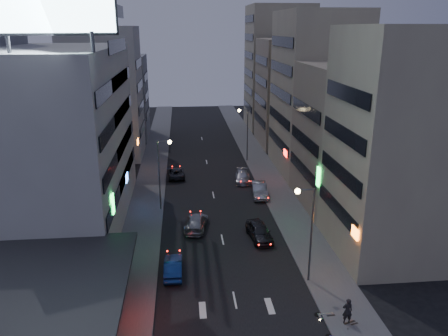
{
  "coord_description": "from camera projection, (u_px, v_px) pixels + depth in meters",
  "views": [
    {
      "loc": [
        -3.59,
        -24.29,
        19.76
      ],
      "look_at": [
        0.59,
        18.48,
        5.9
      ],
      "focal_mm": 35.0,
      "sensor_mm": 36.0,
      "label": 1
    }
  ],
  "objects": [
    {
      "name": "ground",
      "position": [
        242.0,
        335.0,
        29.4
      ],
      "size": [
        180.0,
        180.0,
        0.0
      ],
      "primitive_type": "plane",
      "color": "black",
      "rests_on": "ground"
    },
    {
      "name": "sidewalk_left",
      "position": [
        150.0,
        186.0,
        57.06
      ],
      "size": [
        4.0,
        120.0,
        0.12
      ],
      "primitive_type": "cube",
      "color": "#4C4C4F",
      "rests_on": "ground"
    },
    {
      "name": "sidewalk_right",
      "position": [
        270.0,
        182.0,
        58.55
      ],
      "size": [
        4.0,
        120.0,
        0.12
      ],
      "primitive_type": "cube",
      "color": "#4C4C4F",
      "rests_on": "ground"
    },
    {
      "name": "food_court",
      "position": [
        34.0,
        304.0,
        29.4
      ],
      "size": [
        11.0,
        13.0,
        3.88
      ],
      "color": "tan",
      "rests_on": "ground"
    },
    {
      "name": "white_building",
      "position": [
        49.0,
        139.0,
        44.01
      ],
      "size": [
        14.0,
        24.0,
        18.0
      ],
      "primitive_type": "cube",
      "color": "#B5B5B0",
      "rests_on": "ground"
    },
    {
      "name": "shophouse_near",
      "position": [
        399.0,
        146.0,
        37.67
      ],
      "size": [
        10.0,
        11.0,
        20.0
      ],
      "primitive_type": "cube",
      "color": "tan",
      "rests_on": "ground"
    },
    {
      "name": "shophouse_mid",
      "position": [
        352.0,
        137.0,
        49.23
      ],
      "size": [
        11.0,
        12.0,
        16.0
      ],
      "primitive_type": "cube",
      "color": "gray",
      "rests_on": "ground"
    },
    {
      "name": "shophouse_far",
      "position": [
        316.0,
        94.0,
        60.57
      ],
      "size": [
        10.0,
        14.0,
        22.0
      ],
      "primitive_type": "cube",
      "color": "tan",
      "rests_on": "ground"
    },
    {
      "name": "far_left_a",
      "position": [
        104.0,
        94.0,
        67.52
      ],
      "size": [
        11.0,
        10.0,
        20.0
      ],
      "primitive_type": "cube",
      "color": "#B5B5B0",
      "rests_on": "ground"
    },
    {
      "name": "far_left_b",
      "position": [
        114.0,
        97.0,
        80.56
      ],
      "size": [
        12.0,
        10.0,
        15.0
      ],
      "primitive_type": "cube",
      "color": "gray",
      "rests_on": "ground"
    },
    {
      "name": "far_right_a",
      "position": [
        292.0,
        93.0,
        75.44
      ],
      "size": [
        11.0,
        12.0,
        18.0
      ],
      "primitive_type": "cube",
      "color": "gray",
      "rests_on": "ground"
    },
    {
      "name": "far_right_b",
      "position": [
        278.0,
        68.0,
        87.83
      ],
      "size": [
        12.0,
        12.0,
        24.0
      ],
      "primitive_type": "cube",
      "color": "tan",
      "rests_on": "ground"
    },
    {
      "name": "billboard",
      "position": [
        46.0,
        0.0,
        31.0
      ],
      "size": [
        9.52,
        3.75,
        6.2
      ],
      "rotation": [
        0.0,
        0.0,
        0.35
      ],
      "color": "#595B60",
      "rests_on": "white_building"
    },
    {
      "name": "street_lamp_right_near",
      "position": [
        307.0,
        221.0,
        33.99
      ],
      "size": [
        1.6,
        0.44,
        8.02
      ],
      "color": "#595B60",
      "rests_on": "sidewalk_right"
    },
    {
      "name": "street_lamp_left",
      "position": [
        162.0,
        165.0,
        48.05
      ],
      "size": [
        1.6,
        0.44,
        8.02
      ],
      "color": "#595B60",
      "rests_on": "sidewalk_left"
    },
    {
      "name": "street_lamp_right_far",
      "position": [
        245.0,
        127.0,
        66.2
      ],
      "size": [
        1.6,
        0.44,
        8.02
      ],
      "color": "#595B60",
      "rests_on": "sidewalk_right"
    },
    {
      "name": "parked_car_right_near",
      "position": [
        259.0,
        231.0,
        42.57
      ],
      "size": [
        2.43,
        4.91,
        1.61
      ],
      "primitive_type": "imported",
      "rotation": [
        0.0,
        0.0,
        0.12
      ],
      "color": "#27282C",
      "rests_on": "ground"
    },
    {
      "name": "parked_car_right_mid",
      "position": [
        259.0,
        190.0,
        53.5
      ],
      "size": [
        2.06,
        5.09,
        1.64
      ],
      "primitive_type": "imported",
      "rotation": [
        0.0,
        0.0,
        -0.07
      ],
      "color": "#AFB0B8",
      "rests_on": "ground"
    },
    {
      "name": "parked_car_left",
      "position": [
        176.0,
        173.0,
        60.24
      ],
      "size": [
        2.44,
        4.85,
        1.32
      ],
      "primitive_type": "imported",
      "rotation": [
        0.0,
        0.0,
        3.2
      ],
      "color": "#292A2F",
      "rests_on": "ground"
    },
    {
      "name": "parked_car_right_far",
      "position": [
        243.0,
        177.0,
        58.54
      ],
      "size": [
        2.3,
        4.77,
        1.34
      ],
      "primitive_type": "imported",
      "rotation": [
        0.0,
        0.0,
        -0.09
      ],
      "color": "#ABACB3",
      "rests_on": "ground"
    },
    {
      "name": "road_car_blue",
      "position": [
        173.0,
        267.0,
        36.48
      ],
      "size": [
        1.52,
        4.27,
        1.4
      ],
      "primitive_type": "imported",
      "rotation": [
        0.0,
        0.0,
        3.13
      ],
      "color": "navy",
      "rests_on": "ground"
    },
    {
      "name": "road_car_silver",
      "position": [
        196.0,
        222.0,
        44.73
      ],
      "size": [
        2.92,
        5.29,
        1.45
      ],
      "primitive_type": "imported",
      "rotation": [
        0.0,
        0.0,
        2.96
      ],
      "color": "gray",
      "rests_on": "ground"
    },
    {
      "name": "person",
      "position": [
        347.0,
        311.0,
        30.17
      ],
      "size": [
        0.73,
        0.5,
        1.92
      ],
      "primitive_type": "imported",
      "rotation": [
        0.0,
        0.0,
        3.08
      ],
      "color": "black",
      "rests_on": "sidewalk_right"
    },
    {
      "name": "scooter_silver_a",
      "position": [
        355.0,
        334.0,
        28.45
      ],
      "size": [
        1.29,
        2.08,
        1.21
      ],
      "primitive_type": null,
      "rotation": [
        0.0,
        0.0,
        1.92
      ],
      "color": "#9FA1A7",
      "rests_on": "sidewalk_right"
    },
    {
      "name": "scooter_blue",
      "position": [
        350.0,
        330.0,
        28.83
      ],
      "size": [
        1.05,
        1.97,
        1.15
      ],
      "primitive_type": null,
      "rotation": [
        0.0,
        0.0,
        1.33
      ],
      "color": "navy",
      "rests_on": "sidewalk_right"
    },
    {
      "name": "scooter_black_b",
      "position": [
        355.0,
        314.0,
        30.6
      ],
      "size": [
        0.97,
        1.68,
        0.98
      ],
      "primitive_type": null,
      "rotation": [
        0.0,
        0.0,
        1.86
      ],
      "color": "black",
      "rests_on": "sidewalk_right"
    },
    {
      "name": "scooter_silver_b",
      "position": [
        333.0,
        306.0,
        31.46
      ],
      "size": [
        0.7,
        1.73,
        1.03
      ],
      "primitive_type": null,
      "rotation": [
        0.0,
        0.0,
        1.65
      ],
      "color": "silver",
      "rests_on": "sidewalk_right"
    }
  ]
}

